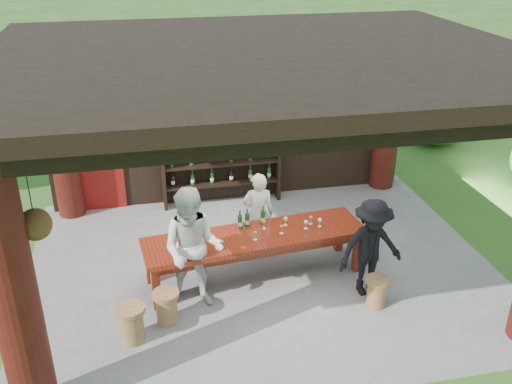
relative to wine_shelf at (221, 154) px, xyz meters
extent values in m
plane|color=#2D5119|center=(0.26, -2.45, -1.02)|extent=(90.00, 90.00, 0.00)
cube|color=slate|center=(0.26, -2.45, -1.07)|extent=(7.40, 5.90, 0.10)
cube|color=black|center=(0.26, 0.30, 0.63)|extent=(7.00, 0.18, 3.30)
cube|color=maroon|center=(-2.34, 0.20, -0.02)|extent=(0.95, 0.06, 2.00)
cylinder|color=#380C0A|center=(-2.89, -4.85, 0.63)|extent=(0.50, 0.50, 3.30)
cylinder|color=#380C0A|center=(-2.89, 0.10, 0.63)|extent=(0.50, 0.50, 3.30)
cylinder|color=#380C0A|center=(3.41, 0.10, 0.63)|extent=(0.50, 0.50, 3.30)
cube|color=black|center=(0.26, -4.85, 2.13)|extent=(6.70, 0.35, 0.35)
cube|color=black|center=(-2.89, -2.45, 2.13)|extent=(0.30, 5.20, 0.30)
cube|color=black|center=(3.41, -2.45, 2.13)|extent=(0.30, 5.20, 0.30)
cube|color=black|center=(0.26, -2.45, 2.38)|extent=(7.50, 6.00, 0.20)
cylinder|color=black|center=(-2.59, -4.65, 1.60)|extent=(0.01, 0.01, 0.75)
cone|color=black|center=(-2.59, -4.65, 1.15)|extent=(0.32, 0.32, 0.18)
sphere|color=#1E5919|center=(-2.59, -4.65, 1.26)|extent=(0.34, 0.34, 0.34)
cube|color=#621E0E|center=(0.11, -2.71, -0.31)|extent=(3.50, 1.24, 0.08)
cube|color=#621E0E|center=(0.11, -2.71, -0.41)|extent=(3.29, 1.07, 0.12)
cube|color=#621E0E|center=(-1.44, -3.21, -0.69)|extent=(0.13, 0.13, 0.67)
cube|color=#621E0E|center=(1.73, -2.88, -0.69)|extent=(0.13, 0.13, 0.67)
cube|color=#621E0E|center=(-1.51, -2.54, -0.69)|extent=(0.13, 0.13, 0.67)
cube|color=#621E0E|center=(1.66, -2.20, -0.69)|extent=(0.13, 0.13, 0.67)
cylinder|color=brown|center=(-1.32, -3.57, -0.80)|extent=(0.30, 0.30, 0.44)
cylinder|color=brown|center=(-1.32, -3.57, -0.56)|extent=(0.38, 0.38, 0.06)
cylinder|color=brown|center=(1.67, -3.82, -0.82)|extent=(0.28, 0.28, 0.41)
cylinder|color=brown|center=(1.67, -3.82, -0.59)|extent=(0.35, 0.35, 0.06)
cylinder|color=brown|center=(-1.80, -3.87, -0.78)|extent=(0.32, 0.32, 0.47)
cylinder|color=brown|center=(-1.80, -3.87, -0.51)|extent=(0.41, 0.41, 0.06)
imported|color=white|center=(0.30, -2.02, -0.29)|extent=(0.57, 0.40, 1.46)
imported|color=silver|center=(-0.88, -3.21, -0.10)|extent=(1.06, 0.94, 1.84)
imported|color=black|center=(1.68, -3.47, -0.25)|extent=(1.05, 0.68, 1.54)
cube|color=#BF6672|center=(-0.88, -2.87, -0.20)|extent=(0.28, 0.21, 0.14)
ellipsoid|color=#194C14|center=(5.75, 2.18, -0.44)|extent=(1.60, 1.60, 1.36)
camera|label=1|loc=(-1.42, -10.12, 4.08)|focal=40.00mm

